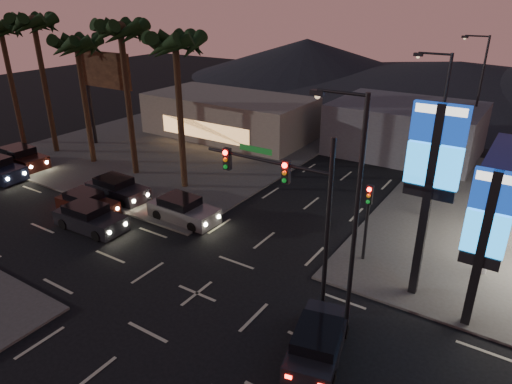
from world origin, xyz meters
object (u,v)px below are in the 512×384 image
Objects in this scene: pylon_sign_short at (486,227)px; car_lane_a_mid at (87,203)px; traffic_signal_mast at (291,195)px; pylon_sign_tall at (433,166)px; car_lane_b_mid at (117,189)px; car_lane_b_rear at (21,158)px; car_lane_a_front at (90,218)px; car_lane_b_front at (183,210)px; suv_station at (318,342)px.

pylon_sign_short reaches higher than car_lane_a_mid.
traffic_signal_mast is 15.92m from car_lane_a_mid.
pylon_sign_tall is 3.20m from pylon_sign_short.
pylon_sign_tall is at bearing 0.06° from car_lane_b_mid.
traffic_signal_mast is 1.72× the size of car_lane_b_mid.
car_lane_b_mid is 11.49m from car_lane_b_rear.
car_lane_a_front is at bearing -16.54° from car_lane_b_rear.
car_lane_b_rear is at bearing 179.34° from car_lane_b_mid.
pylon_sign_tall is 20.93m from car_lane_a_mid.
car_lane_b_mid reaches higher than car_lane_b_front.
car_lane_a_front is 16.19m from suv_station.
car_lane_a_mid is at bearing -172.65° from pylon_sign_tall.
traffic_signal_mast is 16.34m from car_lane_b_mid.
traffic_signal_mast is at bearing -160.87° from pylon_sign_short.
car_lane_b_front is 1.03× the size of suv_station.
car_lane_b_rear is at bearing 163.46° from car_lane_a_front.
pylon_sign_tall is at bearing 71.94° from suv_station.
car_lane_a_front is at bearing -62.49° from car_lane_b_mid.
car_lane_a_front is 5.52m from car_lane_b_front.
traffic_signal_mast is at bearing -12.85° from car_lane_b_mid.
car_lane_b_rear is 30.19m from suv_station.
suv_station is (17.98, -3.51, 0.02)m from car_lane_a_mid.
suv_station is (2.76, -2.57, -4.57)m from traffic_signal_mast.
car_lane_b_mid is 19.05m from suv_station.
pylon_sign_tall is at bearing 0.22° from car_lane_b_front.
traffic_signal_mast is 1.58× the size of car_lane_b_rear.
car_lane_b_rear reaches higher than car_lane_a_front.
traffic_signal_mast is 1.72× the size of car_lane_b_front.
car_lane_b_front is (-14.07, -0.06, -5.70)m from pylon_sign_tall.
pylon_sign_tall is at bearing 158.20° from pylon_sign_short.
suv_station is at bearing -26.52° from car_lane_b_front.
car_lane_b_front reaches higher than suv_station.
pylon_sign_tall is 8.59m from suv_station.
car_lane_b_mid is at bearing -179.94° from pylon_sign_tall.
car_lane_b_rear reaches higher than car_lane_b_front.
car_lane_a_front is 4.37m from car_lane_b_mid.
traffic_signal_mast reaches higher than car_lane_b_front.
car_lane_b_front is at bearing 176.74° from pylon_sign_short.
pylon_sign_short is (2.50, -1.00, -1.74)m from pylon_sign_tall.
car_lane_a_mid is (-22.46, -1.58, -4.01)m from pylon_sign_short.
car_lane_b_rear is (-13.51, 4.01, 0.06)m from car_lane_a_front.
car_lane_b_rear is at bearing 172.30° from traffic_signal_mast.
car_lane_b_front is (5.89, 2.52, 0.05)m from car_lane_a_mid.
car_lane_b_mid is at bearing 117.51° from car_lane_a_front.
car_lane_b_mid is at bearing -0.66° from car_lane_b_rear.
car_lane_b_mid is at bearing 161.44° from suv_station.
pylon_sign_short is 0.88× the size of traffic_signal_mast.
traffic_signal_mast reaches higher than suv_station.
pylon_sign_short is at bearing -21.80° from pylon_sign_tall.
pylon_sign_tall is 1.29× the size of pylon_sign_short.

